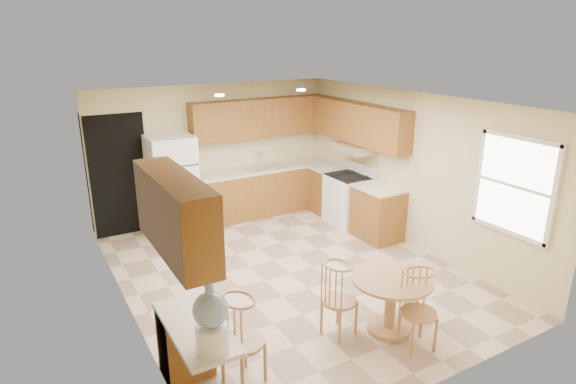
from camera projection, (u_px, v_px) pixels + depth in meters
floor at (290, 273)px, 7.03m from camera, size 5.50×5.50×0.00m
ceiling at (290, 101)px, 6.25m from camera, size 4.50×5.50×0.02m
wall_back at (216, 152)px, 8.91m from camera, size 4.50×0.02×2.50m
wall_front at (442, 274)px, 4.38m from camera, size 4.50×0.02×2.50m
wall_left at (123, 223)px, 5.58m from camera, size 0.02×5.50×2.50m
wall_right at (411, 171)px, 7.71m from camera, size 0.02×5.50×2.50m
doorway at (119, 176)px, 8.13m from camera, size 0.90×0.02×2.10m
base_cab_back at (265, 191)px, 9.33m from camera, size 2.75×0.60×0.87m
counter_back at (265, 169)px, 9.19m from camera, size 2.75×0.63×0.04m
base_cab_right_a at (329, 191)px, 9.35m from camera, size 0.60×0.59×0.87m
counter_right_a at (329, 168)px, 9.21m from camera, size 0.63×0.59×0.04m
base_cab_right_b at (377, 214)px, 8.15m from camera, size 0.60×0.80×0.87m
counter_right_b at (379, 188)px, 8.01m from camera, size 0.63×0.80×0.04m
upper_cab_back at (261, 117)px, 9.00m from camera, size 2.75×0.33×0.70m
upper_cab_right at (358, 123)px, 8.44m from camera, size 0.33×2.42×0.70m
upper_cab_left at (175, 214)px, 4.15m from camera, size 0.33×1.40×0.70m
sink at (264, 168)px, 9.17m from camera, size 0.78×0.44×0.01m
range_hood at (354, 148)px, 8.51m from camera, size 0.50×0.76×0.14m
desk_pedestal at (186, 341)px, 4.89m from camera, size 0.48×0.42×0.72m
desk_top at (196, 327)px, 4.45m from camera, size 0.50×1.20×0.04m
window at (515, 186)px, 6.10m from camera, size 0.06×1.12×1.30m
can_light_a at (219, 95)px, 7.01m from camera, size 0.14×0.14×0.02m
can_light_b at (301, 90)px, 7.67m from camera, size 0.14×0.14×0.02m
refrigerator at (173, 185)px, 8.29m from camera, size 0.76×0.74×1.72m
stove at (349, 199)px, 8.77m from camera, size 0.65×0.76×1.09m
dining_table at (391, 296)px, 5.55m from camera, size 0.94×0.94×0.70m
chair_table_a at (344, 295)px, 5.39m from camera, size 0.40×0.51×0.90m
chair_table_b at (425, 307)px, 5.15m from camera, size 0.40×0.42×0.90m
chair_desk at (247, 336)px, 4.61m from camera, size 0.42×0.54×0.95m
water_crock at (211, 321)px, 4.01m from camera, size 0.30×0.30×0.63m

